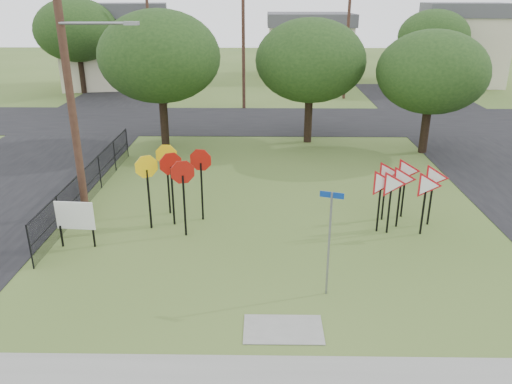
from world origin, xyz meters
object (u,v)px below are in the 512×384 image
(street_name_sign, at_px, (329,238))
(info_board, at_px, (75,217))
(yield_sign_cluster, at_px, (403,182))
(stop_sign_cluster, at_px, (174,172))

(street_name_sign, height_order, info_board, street_name_sign)
(yield_sign_cluster, bearing_deg, street_name_sign, -125.22)
(street_name_sign, height_order, yield_sign_cluster, street_name_sign)
(yield_sign_cluster, relative_size, info_board, 1.86)
(street_name_sign, bearing_deg, info_board, 161.20)
(yield_sign_cluster, distance_m, info_board, 11.29)
(stop_sign_cluster, distance_m, yield_sign_cluster, 8.13)
(street_name_sign, distance_m, yield_sign_cluster, 5.47)
(street_name_sign, distance_m, stop_sign_cluster, 6.75)
(street_name_sign, xyz_separation_m, stop_sign_cluster, (-4.97, 4.56, 0.26))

